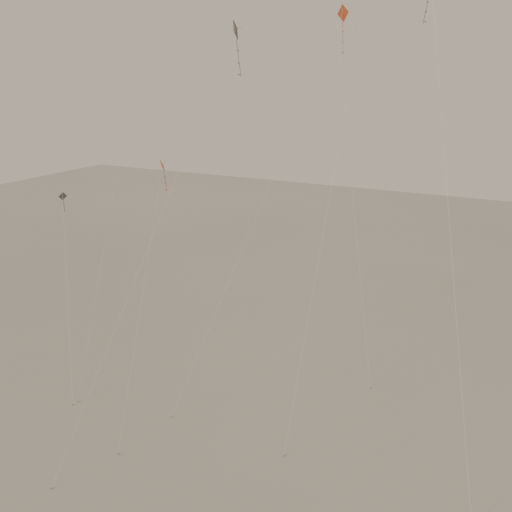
% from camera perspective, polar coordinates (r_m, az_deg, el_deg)
% --- Properties ---
extents(kite_1, '(6.55, 8.76, 22.27)m').
position_cam_1_polar(kite_1, '(27.61, -5.84, 12.76)').
color(kite_1, '#2F2A27').
rests_on(kite_1, ground).
extents(kite_3, '(1.36, 7.10, 15.20)m').
position_cam_1_polar(kite_3, '(33.14, -10.12, 3.55)').
color(kite_3, maroon).
rests_on(kite_3, ground).
extents(kite_4, '(5.40, 6.49, 24.13)m').
position_cam_1_polar(kite_4, '(28.03, 18.05, 12.51)').
color(kite_4, '#2F2A27').
rests_on(kite_4, ground).
extents(kite_5, '(5.99, 5.26, 28.46)m').
position_cam_1_polar(kite_5, '(39.16, 8.13, 21.56)').
color(kite_5, '#953718').
rests_on(kite_5, ground).
extents(kite_6, '(4.58, 5.36, 12.30)m').
position_cam_1_polar(kite_6, '(39.81, -18.54, 1.01)').
color(kite_6, '#2F2A27').
rests_on(kite_6, ground).
extents(kite_7, '(5.31, 14.94, 24.19)m').
position_cam_1_polar(kite_7, '(39.16, 6.17, 17.57)').
color(kite_7, maroon).
rests_on(kite_7, ground).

